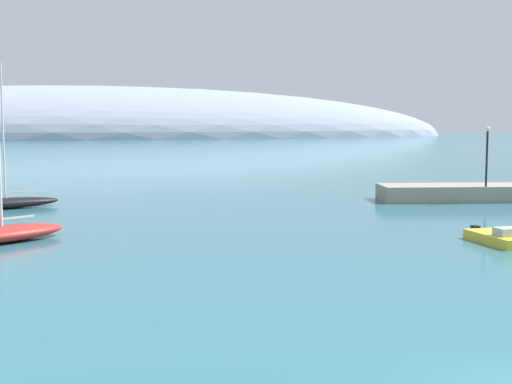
% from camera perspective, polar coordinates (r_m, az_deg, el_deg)
% --- Properties ---
extents(distant_ridge, '(274.33, 83.93, 36.28)m').
position_cam_1_polar(distant_ridge, '(257.19, -13.73, 4.35)').
color(distant_ridge, '#8E99AD').
rests_on(distant_ridge, ground).
extents(sailboat_red_near_shore, '(7.11, 5.64, 9.27)m').
position_cam_1_polar(sailboat_red_near_shore, '(38.79, -19.99, -3.10)').
color(sailboat_red_near_shore, red).
rests_on(sailboat_red_near_shore, water).
extents(sailboat_black_mid_mooring, '(7.77, 4.24, 10.34)m').
position_cam_1_polar(sailboat_black_mid_mooring, '(53.24, -19.71, -0.77)').
color(sailboat_black_mid_mooring, black).
rests_on(sailboat_black_mid_mooring, water).
extents(motorboat_yellow_foreground, '(1.91, 4.42, 0.90)m').
position_cam_1_polar(motorboat_yellow_foreground, '(38.30, 19.22, -3.53)').
color(motorboat_yellow_foreground, yellow).
rests_on(motorboat_yellow_foreground, water).
extents(harbor_lamp_post, '(0.36, 0.36, 4.60)m').
position_cam_1_polar(harbor_lamp_post, '(56.24, 18.29, 3.27)').
color(harbor_lamp_post, black).
rests_on(harbor_lamp_post, breakwater_rocks).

